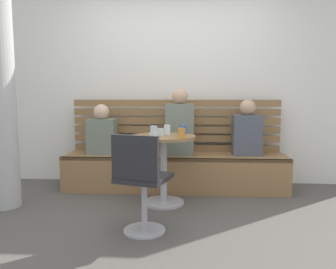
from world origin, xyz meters
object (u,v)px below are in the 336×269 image
booth_bench (175,172)px  cup_glass_short (160,132)px  person_child_left (102,132)px  cup_glass_tall (154,132)px  white_chair (141,180)px  plate_small (157,134)px  cup_tumbler_orange (182,133)px  cup_water_clear (167,130)px  cafe_table (164,156)px  cup_mug_blue (183,129)px  person_adult (180,125)px  person_child_middle (247,131)px

booth_bench → cup_glass_short: size_ratio=33.75×
person_child_left → cup_glass_tall: person_child_left is taller
white_chair → plate_small: bearing=87.5°
cup_tumbler_orange → cup_water_clear: (-0.16, 0.25, 0.01)m
cup_tumbler_orange → cafe_table: bearing=133.7°
booth_bench → cup_tumbler_orange: bearing=-82.2°
booth_bench → cup_glass_tall: size_ratio=22.50×
plate_small → cup_tumbler_orange: bearing=-48.5°
cup_mug_blue → cup_glass_short: (-0.23, -0.25, -0.01)m
booth_bench → person_child_left: person_child_left is taller
white_chair → cup_water_clear: same height
white_chair → person_child_left: bearing=116.9°
white_chair → person_adult: bearing=78.4°
booth_bench → plate_small: size_ratio=15.88×
white_chair → cup_water_clear: (0.16, 0.86, 0.33)m
person_child_middle → plate_small: 1.15m
white_chair → cup_glass_tall: size_ratio=7.08×
person_child_middle → cup_water_clear: person_child_middle is taller
person_adult → person_child_left: bearing=-179.6°
cafe_table → person_adult: size_ratio=0.92×
cup_mug_blue → person_adult: bearing=97.1°
booth_bench → cup_glass_tall: (-0.18, -0.75, 0.58)m
booth_bench → cup_water_clear: cup_water_clear is taller
booth_bench → cup_glass_short: cup_glass_short is taller
booth_bench → cafe_table: 0.63m
person_child_middle → cup_glass_tall: 1.30m
cup_mug_blue → cup_glass_tall: bearing=-125.8°
cup_glass_tall → cup_tumbler_orange: bearing=-1.4°
person_adult → person_child_left: person_adult is taller
person_adult → person_child_middle: person_adult is taller
person_child_left → cup_mug_blue: person_child_left is taller
cup_tumbler_orange → plate_small: 0.42m
person_adult → plate_small: bearing=-118.9°
person_adult → person_child_left: size_ratio=1.31×
cup_water_clear → cup_glass_tall: bearing=-115.4°
person_adult → white_chair: bearing=-101.6°
cup_water_clear → cup_glass_tall: (-0.12, -0.25, 0.01)m
cafe_table → person_child_middle: (0.97, 0.57, 0.22)m
person_adult → person_child_middle: (0.81, 0.03, -0.06)m
person_adult → booth_bench: bearing=172.6°
booth_bench → person_adult: (0.06, -0.01, 0.58)m
plate_small → cup_glass_short: bearing=-73.2°
cup_glass_tall → person_child_middle: bearing=36.3°
cup_mug_blue → cup_water_clear: bearing=-138.9°
cup_glass_tall → cup_mug_blue: bearing=54.2°
booth_bench → person_child_left: 1.02m
white_chair → cup_water_clear: 0.93m
cafe_table → cup_glass_short: bearing=-119.1°
cafe_table → cup_water_clear: bearing=54.5°
person_child_left → cup_tumbler_orange: person_child_left is taller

